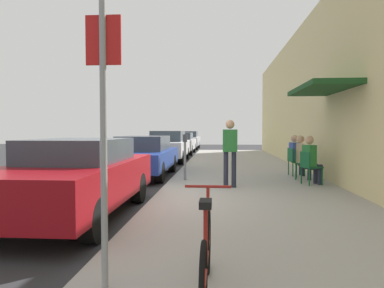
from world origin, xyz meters
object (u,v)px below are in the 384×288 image
(bicycle_0, at_px, (206,256))
(seated_patron_1, at_px, (302,156))
(seated_patron_0, at_px, (311,158))
(pedestrian_standing, at_px, (230,148))
(parked_car_3, at_px, (180,143))
(cafe_chair_1, at_px, (300,162))
(cafe_chair_0, at_px, (309,166))
(seated_patron_2, at_px, (296,154))
(parked_car_2, at_px, (168,146))
(parked_car_0, at_px, (77,176))
(street_sign, at_px, (104,122))
(parked_car_1, at_px, (143,156))
(cafe_chair_2, at_px, (294,160))
(parking_meter, at_px, (185,154))
(parked_car_4, at_px, (188,140))

(bicycle_0, height_order, seated_patron_1, seated_patron_1)
(seated_patron_0, bearing_deg, pedestrian_standing, -164.13)
(parked_car_3, height_order, cafe_chair_1, parked_car_3)
(cafe_chair_0, bearing_deg, seated_patron_2, 88.27)
(parked_car_2, distance_m, seated_patron_2, 7.71)
(parked_car_0, relative_size, parked_car_3, 1.00)
(parked_car_0, height_order, cafe_chair_1, parked_car_0)
(street_sign, bearing_deg, seated_patron_0, 61.64)
(cafe_chair_1, bearing_deg, pedestrian_standing, -142.43)
(bicycle_0, bearing_deg, parked_car_3, 96.95)
(parked_car_1, height_order, cafe_chair_2, parked_car_1)
(parked_car_3, bearing_deg, seated_patron_1, -68.15)
(parked_car_3, xyz_separation_m, parking_meter, (1.55, -12.79, 0.16))
(cafe_chair_1, bearing_deg, seated_patron_0, -86.66)
(parked_car_0, height_order, bicycle_0, parked_car_0)
(parked_car_4, distance_m, seated_patron_1, 18.62)
(parked_car_3, distance_m, bicycle_0, 20.01)
(parked_car_4, relative_size, parking_meter, 3.33)
(parked_car_4, height_order, street_sign, street_sign)
(parking_meter, bearing_deg, parked_car_2, 102.20)
(parked_car_2, bearing_deg, cafe_chair_1, -53.96)
(parked_car_2, xyz_separation_m, seated_patron_1, (4.96, -6.76, 0.04))
(parked_car_0, bearing_deg, cafe_chair_2, 46.91)
(parked_car_0, relative_size, bicycle_0, 2.57)
(parked_car_0, xyz_separation_m, street_sign, (1.50, -3.01, 0.90))
(parked_car_4, bearing_deg, bicycle_0, -84.56)
(parked_car_1, bearing_deg, parked_car_4, 90.00)
(cafe_chair_1, distance_m, seated_patron_2, 0.86)
(cafe_chair_1, bearing_deg, parked_car_3, 111.65)
(bicycle_0, distance_m, pedestrian_standing, 5.93)
(parked_car_0, height_order, cafe_chair_2, parked_car_0)
(cafe_chair_0, bearing_deg, parked_car_3, 110.14)
(parked_car_0, relative_size, seated_patron_1, 3.41)
(parked_car_2, distance_m, seated_patron_1, 8.38)
(parked_car_0, relative_size, cafe_chair_2, 5.06)
(seated_patron_0, bearing_deg, parked_car_1, 157.04)
(parked_car_1, relative_size, cafe_chair_1, 5.06)
(seated_patron_1, height_order, pedestrian_standing, pedestrian_standing)
(parked_car_1, xyz_separation_m, seated_patron_0, (4.96, -2.10, 0.11))
(parked_car_2, height_order, seated_patron_1, parked_car_2)
(seated_patron_2, bearing_deg, seated_patron_1, -89.97)
(bicycle_0, bearing_deg, seated_patron_0, 68.63)
(parked_car_1, height_order, parked_car_2, parked_car_2)
(cafe_chair_2, bearing_deg, parking_meter, -159.43)
(parked_car_1, bearing_deg, cafe_chair_0, -23.39)
(parked_car_2, distance_m, cafe_chair_1, 8.34)
(parked_car_4, distance_m, cafe_chair_0, 19.58)
(seated_patron_2, bearing_deg, parking_meter, -159.62)
(street_sign, height_order, cafe_chair_2, street_sign)
(parked_car_2, bearing_deg, bicycle_0, -80.35)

